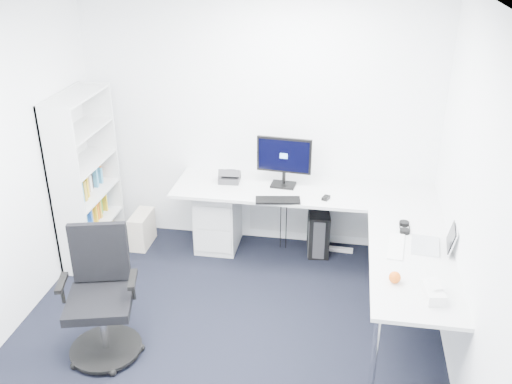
% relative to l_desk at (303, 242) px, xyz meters
% --- Properties ---
extents(ground, '(4.20, 4.20, 0.00)m').
position_rel_l_desk_xyz_m(ground, '(-0.55, -1.40, -0.39)').
color(ground, black).
extents(ceiling, '(4.20, 4.20, 0.00)m').
position_rel_l_desk_xyz_m(ceiling, '(-0.55, -1.40, 2.31)').
color(ceiling, white).
extents(wall_back, '(3.60, 0.02, 2.70)m').
position_rel_l_desk_xyz_m(wall_back, '(-0.55, 0.70, 0.96)').
color(wall_back, white).
rests_on(wall_back, ground).
extents(wall_right, '(0.02, 4.20, 2.70)m').
position_rel_l_desk_xyz_m(wall_right, '(1.25, -1.40, 0.96)').
color(wall_right, white).
rests_on(wall_right, ground).
extents(l_desk, '(2.66, 1.49, 0.78)m').
position_rel_l_desk_xyz_m(l_desk, '(0.00, 0.00, 0.00)').
color(l_desk, silver).
rests_on(l_desk, ground).
extents(drawer_pedestal, '(0.42, 0.52, 0.64)m').
position_rel_l_desk_xyz_m(drawer_pedestal, '(-0.94, 0.45, -0.07)').
color(drawer_pedestal, silver).
rests_on(drawer_pedestal, ground).
extents(bookshelf, '(0.34, 0.86, 1.73)m').
position_rel_l_desk_xyz_m(bookshelf, '(-2.17, 0.05, 0.48)').
color(bookshelf, silver).
rests_on(bookshelf, ground).
extents(task_chair, '(0.73, 0.73, 1.07)m').
position_rel_l_desk_xyz_m(task_chair, '(-1.46, -1.38, 0.15)').
color(task_chair, black).
rests_on(task_chair, ground).
extents(black_pc_tower, '(0.27, 0.50, 0.47)m').
position_rel_l_desk_xyz_m(black_pc_tower, '(0.11, 0.55, -0.15)').
color(black_pc_tower, black).
rests_on(black_pc_tower, ground).
extents(beige_pc_tower, '(0.17, 0.38, 0.36)m').
position_rel_l_desk_xyz_m(beige_pc_tower, '(-1.75, 0.33, -0.21)').
color(beige_pc_tower, beige).
rests_on(beige_pc_tower, ground).
extents(power_strip, '(0.33, 0.07, 0.04)m').
position_rel_l_desk_xyz_m(power_strip, '(0.33, 0.53, -0.37)').
color(power_strip, silver).
rests_on(power_strip, ground).
extents(monitor, '(0.56, 0.22, 0.52)m').
position_rel_l_desk_xyz_m(monitor, '(-0.25, 0.40, 0.65)').
color(monitor, black).
rests_on(monitor, l_desk).
extents(black_keyboard, '(0.44, 0.21, 0.02)m').
position_rel_l_desk_xyz_m(black_keyboard, '(-0.26, 0.05, 0.40)').
color(black_keyboard, black).
rests_on(black_keyboard, l_desk).
extents(mouse, '(0.08, 0.10, 0.03)m').
position_rel_l_desk_xyz_m(mouse, '(0.19, 0.17, 0.40)').
color(mouse, black).
rests_on(mouse, l_desk).
extents(desk_phone, '(0.22, 0.22, 0.14)m').
position_rel_l_desk_xyz_m(desk_phone, '(-0.80, 0.43, 0.46)').
color(desk_phone, '#2E2E30').
rests_on(desk_phone, l_desk).
extents(laptop, '(0.35, 0.35, 0.23)m').
position_rel_l_desk_xyz_m(laptop, '(1.03, -0.58, 0.50)').
color(laptop, silver).
rests_on(laptop, l_desk).
extents(white_keyboard, '(0.17, 0.43, 0.01)m').
position_rel_l_desk_xyz_m(white_keyboard, '(0.80, -0.63, 0.40)').
color(white_keyboard, silver).
rests_on(white_keyboard, l_desk).
extents(headphones, '(0.14, 0.21, 0.05)m').
position_rel_l_desk_xyz_m(headphones, '(0.89, -0.30, 0.42)').
color(headphones, black).
rests_on(headphones, l_desk).
extents(orange_fruit, '(0.09, 0.09, 0.09)m').
position_rel_l_desk_xyz_m(orange_fruit, '(0.76, -1.14, 0.43)').
color(orange_fruit, '#D45912').
rests_on(orange_fruit, l_desk).
extents(tissue_box, '(0.15, 0.25, 0.08)m').
position_rel_l_desk_xyz_m(tissue_box, '(1.02, -1.29, 0.43)').
color(tissue_box, silver).
rests_on(tissue_box, l_desk).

